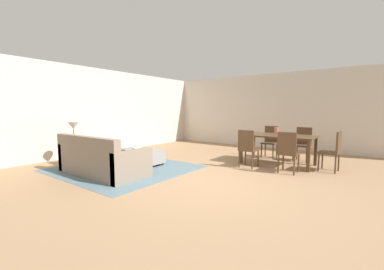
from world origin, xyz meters
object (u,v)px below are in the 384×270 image
(dining_chair_head_east, at_px, (334,149))
(book_on_ottoman, at_px, (137,148))
(vase_centerpiece, at_px, (276,131))
(couch, at_px, (101,161))
(dining_chair_near_right, at_px, (288,150))
(dining_chair_far_left, at_px, (270,140))
(side_table, at_px, (74,147))
(dining_chair_near_left, at_px, (247,146))
(dining_table, at_px, (278,138))
(dining_chair_far_right, at_px, (303,142))
(table_lamp, at_px, (73,127))
(ottoman_table, at_px, (141,156))

(dining_chair_head_east, xyz_separation_m, book_on_ottoman, (-4.22, -2.07, -0.12))
(dining_chair_head_east, distance_m, vase_centerpiece, 1.35)
(couch, xyz_separation_m, dining_chair_head_east, (4.03, 3.25, 0.23))
(dining_chair_near_right, xyz_separation_m, dining_chair_far_left, (-0.95, 1.64, 0.00))
(side_table, xyz_separation_m, vase_centerpiece, (4.08, 3.16, 0.41))
(dining_chair_near_left, distance_m, vase_centerpiece, 0.99)
(dining_chair_near_left, distance_m, dining_chair_far_left, 1.66)
(dining_table, xyz_separation_m, dining_chair_far_left, (-0.48, 0.83, -0.15))
(dining_chair_far_left, bearing_deg, dining_chair_head_east, -26.47)
(dining_chair_far_right, bearing_deg, side_table, -138.48)
(side_table, relative_size, vase_centerpiece, 2.93)
(dining_chair_far_left, bearing_deg, dining_table, -60.11)
(book_on_ottoman, bearing_deg, table_lamp, -137.66)
(book_on_ottoman, bearing_deg, couch, -80.93)
(table_lamp, distance_m, dining_table, 5.21)
(dining_chair_near_right, xyz_separation_m, dining_chair_far_right, (-0.06, 1.67, 0.00))
(couch, height_order, vase_centerpiece, vase_centerpiece)
(dining_chair_far_right, distance_m, dining_chair_head_east, 1.23)
(dining_chair_near_left, bearing_deg, dining_table, 60.88)
(vase_centerpiece, distance_m, book_on_ottoman, 3.63)
(side_table, height_order, book_on_ottoman, side_table)
(dining_chair_near_left, distance_m, book_on_ottoman, 2.81)
(dining_chair_head_east, bearing_deg, side_table, -149.87)
(dining_table, xyz_separation_m, dining_chair_far_right, (0.42, 0.86, -0.15))
(dining_chair_far_right, distance_m, book_on_ottoman, 4.50)
(ottoman_table, distance_m, vase_centerpiece, 3.54)
(ottoman_table, height_order, vase_centerpiece, vase_centerpiece)
(ottoman_table, xyz_separation_m, table_lamp, (-1.30, -1.07, 0.76))
(dining_chair_far_left, distance_m, dining_chair_far_right, 0.89)
(dining_chair_near_left, xyz_separation_m, dining_chair_far_right, (0.88, 1.69, 0.00))
(dining_chair_far_left, relative_size, dining_chair_far_right, 1.00)
(table_lamp, xyz_separation_m, book_on_ottoman, (1.16, 1.06, -0.58))
(couch, xyz_separation_m, dining_chair_far_right, (3.19, 4.15, 0.23))
(couch, xyz_separation_m, book_on_ottoman, (-0.19, 1.18, 0.11))
(couch, bearing_deg, book_on_ottoman, 99.07)
(couch, distance_m, table_lamp, 1.52)
(dining_chair_near_right, bearing_deg, dining_chair_far_left, 120.19)
(side_table, bearing_deg, dining_table, 37.49)
(table_lamp, height_order, dining_chair_near_right, table_lamp)
(couch, bearing_deg, dining_chair_far_right, 52.42)
(side_table, bearing_deg, dining_chair_head_east, 30.13)
(couch, xyz_separation_m, dining_table, (2.77, 3.29, 0.38))
(ottoman_table, bearing_deg, side_table, -140.44)
(couch, bearing_deg, side_table, 174.73)
(dining_chair_far_left, bearing_deg, book_on_ottoman, -130.29)
(couch, distance_m, vase_centerpiece, 4.31)
(dining_chair_near_right, relative_size, vase_centerpiece, 4.74)
(table_lamp, relative_size, dining_table, 0.30)
(dining_chair_head_east, bearing_deg, dining_table, 178.34)
(side_table, distance_m, dining_chair_near_right, 5.17)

